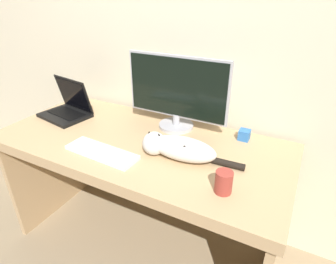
{
  "coord_description": "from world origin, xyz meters",
  "views": [
    {
      "loc": [
        0.76,
        -0.74,
        1.52
      ],
      "look_at": [
        0.19,
        0.33,
        0.88
      ],
      "focal_mm": 30.0,
      "sensor_mm": 36.0,
      "label": 1
    }
  ],
  "objects": [
    {
      "name": "wall_back",
      "position": [
        0.0,
        0.8,
        1.3
      ],
      "size": [
        6.4,
        0.06,
        2.6
      ],
      "color": "beige",
      "rests_on": "ground_plane"
    },
    {
      "name": "coffee_mug",
      "position": [
        0.54,
        0.17,
        0.82
      ],
      "size": [
        0.07,
        0.07,
        0.1
      ],
      "color": "#9E382D",
      "rests_on": "desk"
    },
    {
      "name": "cat",
      "position": [
        0.26,
        0.31,
        0.83
      ],
      "size": [
        0.5,
        0.16,
        0.12
      ],
      "rotation": [
        0.0,
        0.0,
        0.04
      ],
      "color": "silver",
      "rests_on": "desk"
    },
    {
      "name": "external_keyboard",
      "position": [
        -0.09,
        0.16,
        0.78
      ],
      "size": [
        0.4,
        0.15,
        0.02
      ],
      "rotation": [
        0.0,
        0.0,
        -0.06
      ],
      "color": "white",
      "rests_on": "desk"
    },
    {
      "name": "small_toy",
      "position": [
        0.5,
        0.65,
        0.8
      ],
      "size": [
        0.06,
        0.06,
        0.06
      ],
      "color": "#2D6BB7",
      "rests_on": "desk"
    },
    {
      "name": "laptop",
      "position": [
        -0.59,
        0.44,
        0.82
      ],
      "size": [
        0.33,
        0.27,
        0.24
      ],
      "rotation": [
        0.0,
        0.0,
        -0.17
      ],
      "color": "black",
      "rests_on": "desk"
    },
    {
      "name": "monitor",
      "position": [
        0.1,
        0.61,
        0.98
      ],
      "size": [
        0.61,
        0.2,
        0.42
      ],
      "color": "#B2B2B7",
      "rests_on": "desk"
    },
    {
      "name": "desk",
      "position": [
        0.0,
        0.37,
        0.61
      ],
      "size": [
        1.61,
        0.74,
        0.77
      ],
      "color": "tan",
      "rests_on": "ground_plane"
    }
  ]
}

